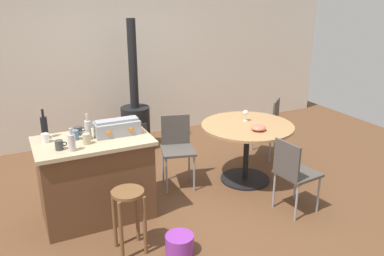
{
  "coord_description": "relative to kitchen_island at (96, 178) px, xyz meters",
  "views": [
    {
      "loc": [
        -1.64,
        -3.94,
        2.37
      ],
      "look_at": [
        0.23,
        -0.03,
        0.85
      ],
      "focal_mm": 37.47,
      "sensor_mm": 36.0,
      "label": 1
    }
  ],
  "objects": [
    {
      "name": "cup_1",
      "position": [
        -0.16,
        0.06,
        0.5
      ],
      "size": [
        0.11,
        0.07,
        0.1
      ],
      "color": "#4C7099",
      "rests_on": "kitchen_island"
    },
    {
      "name": "cup_4",
      "position": [
        -0.08,
        -0.11,
        0.5
      ],
      "size": [
        0.11,
        0.08,
        0.11
      ],
      "color": "tan",
      "rests_on": "kitchen_island"
    },
    {
      "name": "wooden_stool",
      "position": [
        0.13,
        -0.75,
        -0.0
      ],
      "size": [
        0.3,
        0.3,
        0.63
      ],
      "color": "brown",
      "rests_on": "ground_plane"
    },
    {
      "name": "folding_chair_far",
      "position": [
        1.96,
        -0.84,
        0.05
      ],
      "size": [
        0.44,
        0.44,
        0.85
      ],
      "color": "#47423D",
      "rests_on": "ground_plane"
    },
    {
      "name": "back_wall",
      "position": [
        0.9,
        2.34,
        0.9
      ],
      "size": [
        8.0,
        0.1,
        2.7
      ],
      "primitive_type": "cube",
      "color": "beige",
      "rests_on": "ground_plane"
    },
    {
      "name": "wood_stove",
      "position": [
        1.0,
        1.72,
        0.03
      ],
      "size": [
        0.44,
        0.45,
        1.97
      ],
      "color": "black",
      "rests_on": "ground_plane"
    },
    {
      "name": "wine_glass",
      "position": [
        1.98,
        0.18,
        0.41
      ],
      "size": [
        0.07,
        0.07,
        0.14
      ],
      "color": "silver",
      "rests_on": "dining_table"
    },
    {
      "name": "folding_chair_near",
      "position": [
        1.09,
        0.33,
        0.07
      ],
      "size": [
        0.49,
        0.49,
        0.88
      ],
      "color": "#47423D",
      "rests_on": "ground_plane"
    },
    {
      "name": "kitchen_island",
      "position": [
        0.0,
        0.0,
        0.0
      ],
      "size": [
        1.18,
        0.72,
        0.9
      ],
      "color": "brown",
      "rests_on": "ground_plane"
    },
    {
      "name": "serving_bowl",
      "position": [
        1.92,
        -0.2,
        0.34
      ],
      "size": [
        0.18,
        0.18,
        0.07
      ],
      "primitive_type": "ellipsoid",
      "color": "#DB6651",
      "rests_on": "dining_table"
    },
    {
      "name": "bottle_0",
      "position": [
        -0.03,
        0.02,
        0.55
      ],
      "size": [
        0.07,
        0.07,
        0.27
      ],
      "color": "#B7B2AD",
      "rests_on": "kitchen_island"
    },
    {
      "name": "dining_table",
      "position": [
        1.93,
        0.04,
        0.13
      ],
      "size": [
        1.15,
        1.15,
        0.76
      ],
      "color": "black",
      "rests_on": "ground_plane"
    },
    {
      "name": "ground_plane",
      "position": [
        0.9,
        0.01,
        -0.45
      ],
      "size": [
        8.8,
        8.8,
        0.0
      ],
      "primitive_type": "plane",
      "color": "brown"
    },
    {
      "name": "bottle_2",
      "position": [
        -0.43,
        0.25,
        0.57
      ],
      "size": [
        0.07,
        0.07,
        0.31
      ],
      "color": "black",
      "rests_on": "kitchen_island"
    },
    {
      "name": "cup_0",
      "position": [
        -0.1,
        0.22,
        0.49
      ],
      "size": [
        0.12,
        0.08,
        0.08
      ],
      "color": "#383838",
      "rests_on": "kitchen_island"
    },
    {
      "name": "toolbox",
      "position": [
        0.27,
        0.02,
        0.53
      ],
      "size": [
        0.47,
        0.22,
        0.17
      ],
      "color": "gray",
      "rests_on": "kitchen_island"
    },
    {
      "name": "cup_3",
      "position": [
        -0.35,
        -0.15,
        0.49
      ],
      "size": [
        0.11,
        0.08,
        0.09
      ],
      "color": "#383838",
      "rests_on": "kitchen_island"
    },
    {
      "name": "plastic_bucket",
      "position": [
        0.53,
        -0.99,
        -0.36
      ],
      "size": [
        0.27,
        0.27,
        0.19
      ],
      "primitive_type": "cylinder",
      "color": "purple",
      "rests_on": "ground_plane"
    },
    {
      "name": "cup_2",
      "position": [
        -0.44,
        0.11,
        0.49
      ],
      "size": [
        0.11,
        0.07,
        0.09
      ],
      "color": "white",
      "rests_on": "kitchen_island"
    },
    {
      "name": "bottle_1",
      "position": [
        -0.24,
        -0.23,
        0.53
      ],
      "size": [
        0.07,
        0.07,
        0.23
      ],
      "color": "#B7B2AD",
      "rests_on": "kitchen_island"
    },
    {
      "name": "folding_chair_left",
      "position": [
        2.61,
        0.56,
        0.07
      ],
      "size": [
        0.56,
        0.56,
        0.88
      ],
      "color": "#47423D",
      "rests_on": "ground_plane"
    }
  ]
}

